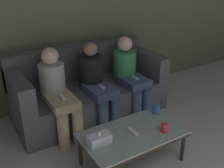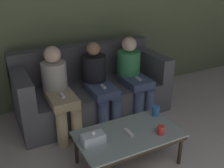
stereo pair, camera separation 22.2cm
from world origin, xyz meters
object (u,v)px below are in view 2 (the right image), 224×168
at_px(game_remote, 129,132).
at_px(tissue_box, 93,139).
at_px(seated_person_mid_left, 98,81).
at_px(cup_near_right, 156,111).
at_px(couch, 91,90).
at_px(seated_person_mid_right, 133,73).
at_px(coffee_table, 129,136).
at_px(cup_near_left, 161,130).
at_px(seated_person_left_end, 58,88).

bearing_deg(game_remote, tissue_box, 177.66).
bearing_deg(seated_person_mid_left, cup_near_right, -66.73).
xyz_separation_m(couch, seated_person_mid_right, (0.54, -0.23, 0.24)).
xyz_separation_m(cup_near_right, tissue_box, (-0.84, -0.16, -0.01)).
relative_size(tissue_box, seated_person_mid_right, 0.21).
height_order(coffee_table, tissue_box, tissue_box).
bearing_deg(tissue_box, game_remote, -2.34).
relative_size(coffee_table, tissue_box, 4.86).
relative_size(tissue_box, game_remote, 1.47).
relative_size(cup_near_right, tissue_box, 0.53).
xyz_separation_m(cup_near_right, seated_person_mid_right, (0.19, 0.83, 0.14)).
height_order(coffee_table, seated_person_mid_left, seated_person_mid_left).
bearing_deg(seated_person_mid_right, seated_person_mid_left, -178.49).
height_order(cup_near_left, seated_person_left_end, seated_person_left_end).
xyz_separation_m(cup_near_right, game_remote, (-0.46, -0.17, -0.05)).
bearing_deg(tissue_box, seated_person_mid_right, 43.72).
height_order(cup_near_left, seated_person_mid_right, seated_person_mid_right).
bearing_deg(seated_person_mid_left, couch, 90.00).
distance_m(cup_near_right, seated_person_left_end, 1.21).
relative_size(cup_near_right, seated_person_mid_left, 0.11).
bearing_deg(coffee_table, seated_person_mid_right, 57.15).
distance_m(cup_near_left, cup_near_right, 0.37).
bearing_deg(coffee_table, game_remote, 0.00).
height_order(tissue_box, seated_person_mid_right, seated_person_mid_right).
bearing_deg(seated_person_left_end, tissue_box, -87.20).
relative_size(game_remote, seated_person_mid_right, 0.14).
height_order(couch, seated_person_mid_left, seated_person_mid_left).
height_order(seated_person_mid_left, seated_person_mid_right, seated_person_mid_right).
bearing_deg(cup_near_left, cup_near_right, 62.25).
bearing_deg(couch, tissue_box, -112.04).
xyz_separation_m(seated_person_left_end, seated_person_mid_left, (0.54, 0.01, -0.01)).
bearing_deg(couch, coffee_table, -94.99).
bearing_deg(seated_person_left_end, seated_person_mid_right, 1.17).
distance_m(couch, seated_person_left_end, 0.64).
distance_m(seated_person_left_end, seated_person_mid_right, 1.08).
bearing_deg(seated_person_mid_right, game_remote, -122.85).
height_order(couch, tissue_box, couch).
height_order(couch, cup_near_left, couch).
xyz_separation_m(coffee_table, cup_near_right, (0.46, 0.17, 0.10)).
distance_m(cup_near_right, tissue_box, 0.86).
bearing_deg(tissue_box, couch, 67.96).
xyz_separation_m(cup_near_left, seated_person_mid_right, (0.36, 1.16, 0.15)).
distance_m(couch, coffee_table, 1.24).
distance_m(coffee_table, cup_near_right, 0.50).
relative_size(couch, game_remote, 13.85).
height_order(game_remote, seated_person_mid_right, seated_person_mid_right).
bearing_deg(cup_near_left, seated_person_mid_right, 72.62).
distance_m(cup_near_left, seated_person_left_end, 1.35).
bearing_deg(coffee_table, seated_person_mid_left, 83.78).
height_order(cup_near_left, tissue_box, tissue_box).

